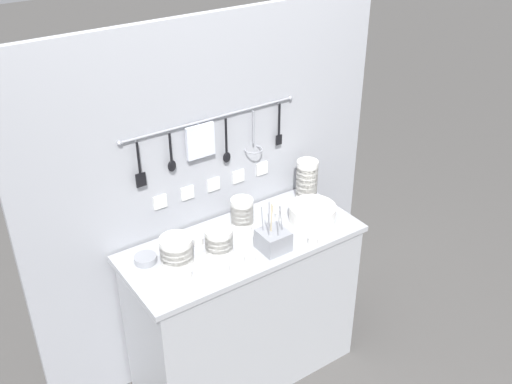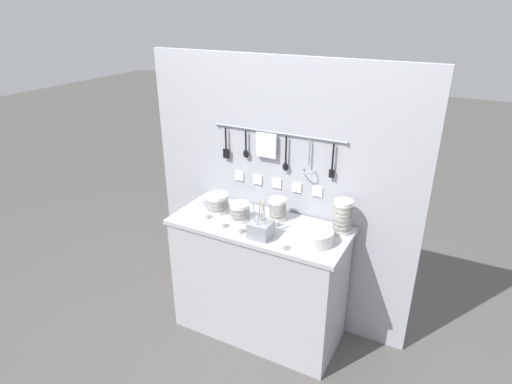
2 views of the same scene
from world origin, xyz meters
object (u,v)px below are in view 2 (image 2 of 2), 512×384
(bowl_stack_wide_centre, at_px, (278,209))
(cup_beside_plates, at_px, (239,230))
(bowl_stack_back_corner, at_px, (217,203))
(cup_centre, at_px, (205,216))
(cup_by_caddy, at_px, (301,227))
(cup_edge_far, at_px, (222,224))
(bowl_stack_nested_right, at_px, (240,212))
(steel_mixing_bowl, at_px, (209,201))
(plate_stack, at_px, (314,236))
(cutlery_caddy, at_px, (261,229))
(cup_front_right, at_px, (241,210))
(cup_back_right, at_px, (274,224))
(bowl_stack_short_front, at_px, (343,217))
(cup_mid_row, at_px, (283,246))

(bowl_stack_wide_centre, height_order, cup_beside_plates, bowl_stack_wide_centre)
(bowl_stack_back_corner, bearing_deg, cup_beside_plates, -34.35)
(cup_centre, relative_size, cup_by_caddy, 1.00)
(bowl_stack_back_corner, bearing_deg, cup_by_caddy, 2.70)
(cup_edge_far, xyz_separation_m, cup_by_caddy, (0.48, 0.21, 0.00))
(bowl_stack_nested_right, xyz_separation_m, cup_by_caddy, (0.42, 0.07, -0.05))
(steel_mixing_bowl, height_order, cup_beside_plates, cup_beside_plates)
(bowl_stack_nested_right, height_order, plate_stack, bowl_stack_nested_right)
(steel_mixing_bowl, distance_m, cup_beside_plates, 0.50)
(cup_beside_plates, bearing_deg, cutlery_caddy, 7.38)
(cup_by_caddy, bearing_deg, cup_beside_plates, -146.88)
(cup_front_right, xyz_separation_m, cup_edge_far, (-0.01, -0.25, 0.00))
(steel_mixing_bowl, height_order, cup_by_caddy, cup_by_caddy)
(cup_front_right, xyz_separation_m, cup_back_right, (0.30, -0.08, 0.00))
(bowl_stack_short_front, bearing_deg, bowl_stack_wide_centre, -176.50)
(bowl_stack_short_front, height_order, cup_by_caddy, bowl_stack_short_front)
(bowl_stack_short_front, xyz_separation_m, cutlery_caddy, (-0.44, -0.29, -0.06))
(bowl_stack_nested_right, bearing_deg, cup_centre, -159.32)
(bowl_stack_wide_centre, distance_m, bowl_stack_back_corner, 0.44)
(steel_mixing_bowl, xyz_separation_m, cup_back_right, (0.58, -0.09, 0.00))
(cutlery_caddy, bearing_deg, steel_mixing_bowl, 155.37)
(bowl_stack_short_front, bearing_deg, cup_back_right, -163.27)
(bowl_stack_nested_right, height_order, cup_mid_row, bowl_stack_nested_right)
(bowl_stack_wide_centre, relative_size, steel_mixing_bowl, 1.42)
(cup_beside_plates, height_order, cup_by_caddy, same)
(bowl_stack_wide_centre, height_order, cup_front_right, bowl_stack_wide_centre)
(bowl_stack_back_corner, bearing_deg, plate_stack, -6.09)
(cup_beside_plates, xyz_separation_m, cup_edge_far, (-0.14, 0.01, 0.00))
(bowl_stack_back_corner, distance_m, cup_front_right, 0.18)
(cup_front_right, height_order, cup_beside_plates, same)
(steel_mixing_bowl, height_order, cutlery_caddy, cutlery_caddy)
(steel_mixing_bowl, bearing_deg, bowl_stack_back_corner, -33.40)
(cup_mid_row, bearing_deg, cup_back_right, 126.26)
(steel_mixing_bowl, xyz_separation_m, cup_by_caddy, (0.76, -0.05, 0.00))
(cup_beside_plates, distance_m, cup_by_caddy, 0.41)
(bowl_stack_back_corner, relative_size, cup_mid_row, 3.08)
(cup_back_right, relative_size, cup_mid_row, 1.00)
(plate_stack, bearing_deg, cup_mid_row, -128.16)
(cup_edge_far, distance_m, cup_mid_row, 0.48)
(plate_stack, bearing_deg, cup_centre, -176.56)
(bowl_stack_nested_right, relative_size, cup_back_right, 2.66)
(bowl_stack_back_corner, relative_size, bowl_stack_nested_right, 1.16)
(bowl_stack_back_corner, distance_m, plate_stack, 0.77)
(bowl_stack_back_corner, bearing_deg, bowl_stack_wide_centre, 11.90)
(bowl_stack_wide_centre, relative_size, bowl_stack_nested_right, 1.13)
(cup_mid_row, bearing_deg, steel_mixing_bowl, 156.25)
(bowl_stack_short_front, distance_m, cup_front_right, 0.73)
(steel_mixing_bowl, distance_m, cup_back_right, 0.59)
(cup_beside_plates, distance_m, cup_edge_far, 0.14)
(steel_mixing_bowl, bearing_deg, cutlery_caddy, -24.63)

